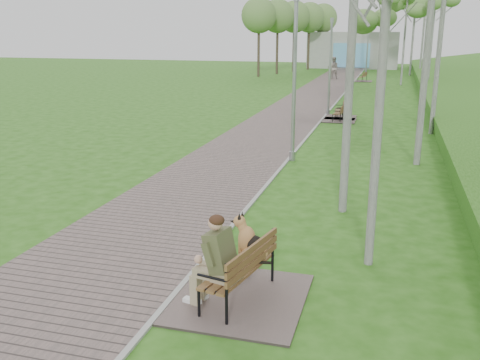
{
  "coord_description": "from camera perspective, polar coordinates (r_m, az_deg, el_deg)",
  "views": [
    {
      "loc": [
        3.23,
        -13.27,
        4.25
      ],
      "look_at": [
        0.33,
        -3.08,
        1.26
      ],
      "focal_mm": 40.0,
      "sensor_mm": 36.0,
      "label": 1
    }
  ],
  "objects": [
    {
      "name": "lamp_post_third",
      "position": [
        42.91,
        12.04,
        12.7
      ],
      "size": [
        0.18,
        0.18,
        4.75
      ],
      "color": "gray",
      "rests_on": "ground"
    },
    {
      "name": "kerb",
      "position": [
        35.17,
        10.62,
        8.59
      ],
      "size": [
        0.1,
        67.0,
        0.05
      ],
      "primitive_type": "cube",
      "color": "#999993",
      "rests_on": "ground"
    },
    {
      "name": "bench_third",
      "position": [
        27.28,
        10.53,
        6.89
      ],
      "size": [
        1.55,
        1.72,
        0.95
      ],
      "color": "#60534E",
      "rests_on": "ground"
    },
    {
      "name": "walkway",
      "position": [
        35.38,
        7.77,
        8.74
      ],
      "size": [
        3.5,
        67.0,
        0.04
      ],
      "primitive_type": "cube",
      "color": "#60534E",
      "rests_on": "ground"
    },
    {
      "name": "pedestrian_far",
      "position": [
        49.01,
        9.92,
        11.68
      ],
      "size": [
        1.06,
        0.9,
        1.94
      ],
      "primitive_type": "imported",
      "rotation": [
        0.0,
        0.0,
        3.34
      ],
      "color": "gray",
      "rests_on": "ground"
    },
    {
      "name": "bench_second",
      "position": [
        26.39,
        10.49,
        6.6
      ],
      "size": [
        1.54,
        1.71,
        0.94
      ],
      "color": "#60534E",
      "rests_on": "ground"
    },
    {
      "name": "bench_main",
      "position": [
        8.68,
        -0.72,
        -9.76
      ],
      "size": [
        2.06,
        2.29,
        1.8
      ],
      "color": "#60534E",
      "rests_on": "ground"
    },
    {
      "name": "lamp_post_near",
      "position": [
        17.67,
        5.8,
        9.99
      ],
      "size": [
        0.21,
        0.21,
        5.35
      ],
      "color": "gray",
      "rests_on": "ground"
    },
    {
      "name": "lamp_post_far",
      "position": [
        57.19,
        13.46,
        13.82
      ],
      "size": [
        0.23,
        0.23,
        5.86
      ],
      "color": "gray",
      "rests_on": "ground"
    },
    {
      "name": "lamp_post_second",
      "position": [
        27.92,
        9.56,
        11.43
      ],
      "size": [
        0.19,
        0.19,
        4.81
      ],
      "color": "gray",
      "rests_on": "ground"
    },
    {
      "name": "birch_mid_c",
      "position": [
        31.32,
        15.29,
        17.9
      ],
      "size": [
        2.34,
        2.34,
        7.27
      ],
      "color": "silver",
      "rests_on": "ground"
    },
    {
      "name": "ground",
      "position": [
        14.3,
        2.1,
        -1.54
      ],
      "size": [
        120.0,
        120.0,
        0.0
      ],
      "primitive_type": "plane",
      "color": "#255710",
      "rests_on": "ground"
    },
    {
      "name": "bench_far",
      "position": [
        47.39,
        12.92,
        10.43
      ],
      "size": [
        1.56,
        1.74,
        0.96
      ],
      "color": "#60534E",
      "rests_on": "ground"
    },
    {
      "name": "pedestrian_near",
      "position": [
        47.4,
        11.79,
        11.25
      ],
      "size": [
        0.63,
        0.46,
        1.59
      ],
      "primitive_type": "imported",
      "rotation": [
        0.0,
        0.0,
        3.01
      ],
      "color": "silver",
      "rests_on": "ground"
    },
    {
      "name": "building_north",
      "position": [
        64.46,
        12.0,
        13.42
      ],
      "size": [
        10.0,
        5.2,
        4.0
      ],
      "color": "#9E9E99",
      "rests_on": "ground"
    }
  ]
}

